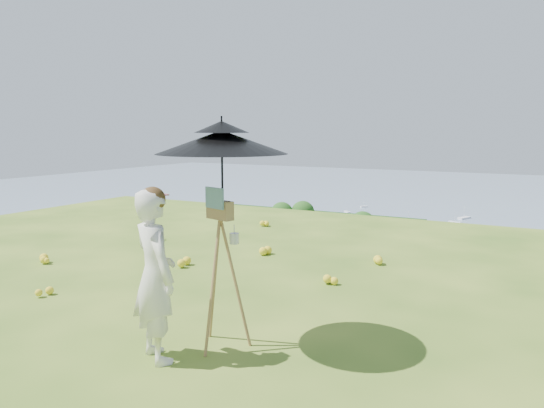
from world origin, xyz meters
The scene contains 12 objects.
ground centered at (0.00, 0.00, 0.00)m, with size 14.00×14.00×0.00m, color #3A641C.
shoreline_tier centered at (0.00, 75.00, -36.00)m, with size 170.00×28.00×8.00m, color #6E6458.
bay_water centered at (0.00, 240.00, -34.00)m, with size 700.00×700.00×0.00m, color #7289A3.
peninsula centered at (-75.00, 155.00, -29.00)m, with size 90.00×60.00×12.00m, color #123A10, non-canonical shape.
slope_trees centered at (0.00, 35.00, -15.00)m, with size 110.00×50.00×6.00m, color #1D5419, non-canonical shape.
harbor_town centered at (0.00, 75.00, -29.50)m, with size 110.00×22.00×5.00m, color silver, non-canonical shape.
moored_boats centered at (-12.50, 161.00, -33.65)m, with size 140.00×140.00×0.70m, color white, non-canonical shape.
wildflowers centered at (0.00, 0.25, 0.06)m, with size 10.00×10.50×0.12m, color yellow, non-canonical shape.
painter centered at (1.57, -1.49, 0.76)m, with size 0.55×0.36×1.52m, color white.
field_easel centered at (1.92, -0.99, 0.75)m, with size 0.57×0.57×1.50m, color #95653E, non-canonical shape.
sun_umbrella centered at (1.93, -0.96, 1.69)m, with size 1.19×1.19×0.90m, color black, non-canonical shape.
painter_cap centered at (1.57, -1.49, 1.48)m, with size 0.21×0.25×0.10m, color #D07282, non-canonical shape.
Camera 1 is at (4.61, -4.93, 2.02)m, focal length 35.00 mm.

